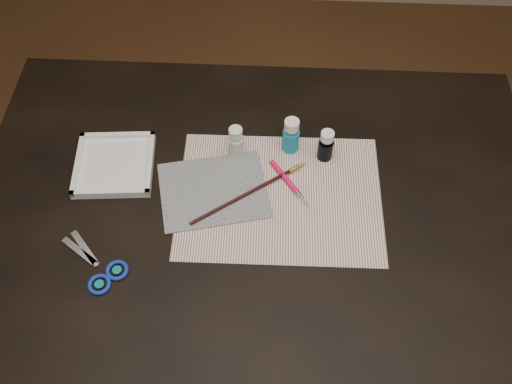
{
  "coord_description": "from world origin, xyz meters",
  "views": [
    {
      "loc": [
        0.03,
        -0.71,
        1.83
      ],
      "look_at": [
        0.0,
        0.0,
        0.8
      ],
      "focal_mm": 40.0,
      "sensor_mm": 36.0,
      "label": 1
    }
  ],
  "objects_px": {
    "paper": "(280,196)",
    "paint_bottle_white": "(236,142)",
    "paint_bottle_navy": "(326,145)",
    "scissors": "(89,262)",
    "paint_bottle_cyan": "(291,135)",
    "canvas": "(214,190)",
    "palette_tray": "(114,164)"
  },
  "relations": [
    {
      "from": "paint_bottle_navy",
      "to": "paint_bottle_cyan",
      "type": "bearing_deg",
      "value": 165.0
    },
    {
      "from": "paint_bottle_white",
      "to": "canvas",
      "type": "bearing_deg",
      "value": -111.78
    },
    {
      "from": "paint_bottle_cyan",
      "to": "paint_bottle_white",
      "type": "bearing_deg",
      "value": -170.35
    },
    {
      "from": "paint_bottle_cyan",
      "to": "paint_bottle_navy",
      "type": "height_order",
      "value": "paint_bottle_cyan"
    },
    {
      "from": "paper",
      "to": "canvas",
      "type": "height_order",
      "value": "canvas"
    },
    {
      "from": "paint_bottle_white",
      "to": "paint_bottle_navy",
      "type": "xyz_separation_m",
      "value": [
        0.21,
        -0.0,
        -0.0
      ]
    },
    {
      "from": "paper",
      "to": "scissors",
      "type": "xyz_separation_m",
      "value": [
        -0.4,
        -0.19,
        0.0
      ]
    },
    {
      "from": "scissors",
      "to": "palette_tray",
      "type": "height_order",
      "value": "palette_tray"
    },
    {
      "from": "paint_bottle_white",
      "to": "paint_bottle_cyan",
      "type": "bearing_deg",
      "value": 9.65
    },
    {
      "from": "paint_bottle_white",
      "to": "scissors",
      "type": "xyz_separation_m",
      "value": [
        -0.29,
        -0.31,
        -0.04
      ]
    },
    {
      "from": "paint_bottle_navy",
      "to": "palette_tray",
      "type": "distance_m",
      "value": 0.5
    },
    {
      "from": "paint_bottle_cyan",
      "to": "scissors",
      "type": "relative_size",
      "value": 0.52
    },
    {
      "from": "paper",
      "to": "paint_bottle_white",
      "type": "relative_size",
      "value": 5.25
    },
    {
      "from": "paint_bottle_white",
      "to": "palette_tray",
      "type": "relative_size",
      "value": 0.49
    },
    {
      "from": "paint_bottle_navy",
      "to": "scissors",
      "type": "xyz_separation_m",
      "value": [
        -0.5,
        -0.31,
        -0.04
      ]
    },
    {
      "from": "canvas",
      "to": "paint_bottle_white",
      "type": "xyz_separation_m",
      "value": [
        0.05,
        0.11,
        0.04
      ]
    },
    {
      "from": "canvas",
      "to": "paint_bottle_navy",
      "type": "bearing_deg",
      "value": 23.81
    },
    {
      "from": "paint_bottle_cyan",
      "to": "paint_bottle_navy",
      "type": "distance_m",
      "value": 0.09
    },
    {
      "from": "paper",
      "to": "scissors",
      "type": "height_order",
      "value": "scissors"
    },
    {
      "from": "canvas",
      "to": "paint_bottle_white",
      "type": "bearing_deg",
      "value": 68.22
    },
    {
      "from": "paint_bottle_white",
      "to": "scissors",
      "type": "height_order",
      "value": "paint_bottle_white"
    },
    {
      "from": "paint_bottle_cyan",
      "to": "paint_bottle_navy",
      "type": "bearing_deg",
      "value": -15.0
    },
    {
      "from": "paper",
      "to": "palette_tray",
      "type": "distance_m",
      "value": 0.4
    },
    {
      "from": "paper",
      "to": "canvas",
      "type": "distance_m",
      "value": 0.15
    },
    {
      "from": "paint_bottle_cyan",
      "to": "paper",
      "type": "bearing_deg",
      "value": -98.64
    },
    {
      "from": "paper",
      "to": "palette_tray",
      "type": "relative_size",
      "value": 2.56
    },
    {
      "from": "canvas",
      "to": "scissors",
      "type": "bearing_deg",
      "value": -141.31
    },
    {
      "from": "paper",
      "to": "paint_bottle_navy",
      "type": "distance_m",
      "value": 0.16
    },
    {
      "from": "paint_bottle_navy",
      "to": "paper",
      "type": "bearing_deg",
      "value": -130.8
    },
    {
      "from": "canvas",
      "to": "paint_bottle_cyan",
      "type": "xyz_separation_m",
      "value": [
        0.17,
        0.13,
        0.05
      ]
    },
    {
      "from": "paint_bottle_cyan",
      "to": "canvas",
      "type": "bearing_deg",
      "value": -142.18
    },
    {
      "from": "paper",
      "to": "paint_bottle_cyan",
      "type": "relative_size",
      "value": 4.75
    }
  ]
}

